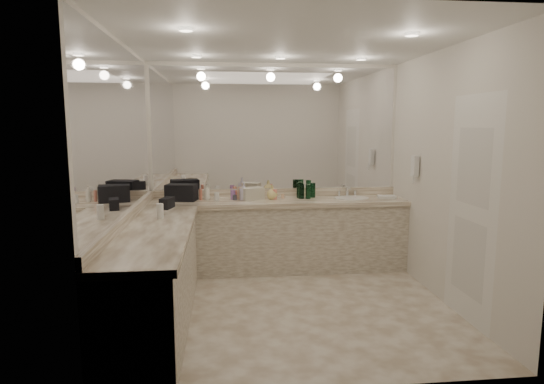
{
  "coord_description": "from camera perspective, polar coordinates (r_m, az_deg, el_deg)",
  "views": [
    {
      "loc": [
        -0.66,
        -4.37,
        1.82
      ],
      "look_at": [
        -0.15,
        0.4,
        1.11
      ],
      "focal_mm": 30.0,
      "sensor_mm": 36.0,
      "label": 1
    }
  ],
  "objects": [
    {
      "name": "sink",
      "position": [
        5.87,
        9.94,
        -0.83
      ],
      "size": [
        0.44,
        0.44,
        0.03
      ],
      "primitive_type": "cylinder",
      "color": "white",
      "rests_on": "vanity_back_top"
    },
    {
      "name": "black_bag_spill",
      "position": [
        5.21,
        -13.04,
        -1.35
      ],
      "size": [
        0.16,
        0.24,
        0.12
      ],
      "primitive_type": "cube",
      "rotation": [
        0.0,
        0.0,
        -0.26
      ],
      "color": "black",
      "rests_on": "vanity_left_top"
    },
    {
      "name": "amenity_bottle_5",
      "position": [
        5.78,
        -3.96,
        -0.27
      ],
      "size": [
        0.06,
        0.06,
        0.11
      ],
      "primitive_type": "cylinder",
      "color": "#E0B28C",
      "rests_on": "vanity_back_top"
    },
    {
      "name": "green_bottle_2",
      "position": [
        5.75,
        4.55,
        0.06
      ],
      "size": [
        0.06,
        0.06,
        0.18
      ],
      "primitive_type": "cylinder",
      "color": "#114825",
      "rests_on": "vanity_back_top"
    },
    {
      "name": "green_bottle_1",
      "position": [
        5.88,
        5.13,
        0.24
      ],
      "size": [
        0.07,
        0.07,
        0.19
      ],
      "primitive_type": "cylinder",
      "color": "#114825",
      "rests_on": "vanity_back_top"
    },
    {
      "name": "lotion_left",
      "position": [
        4.66,
        -13.87,
        -2.28
      ],
      "size": [
        0.07,
        0.07,
        0.16
      ],
      "primitive_type": "cylinder",
      "color": "white",
      "rests_on": "vanity_left_top"
    },
    {
      "name": "wall_left",
      "position": [
        4.5,
        -18.08,
        1.31
      ],
      "size": [
        0.02,
        3.0,
        2.6
      ],
      "primitive_type": "cube",
      "color": "silver",
      "rests_on": "floor"
    },
    {
      "name": "amenity_bottle_1",
      "position": [
        5.7,
        -4.93,
        -0.34
      ],
      "size": [
        0.06,
        0.06,
        0.12
      ],
      "primitive_type": "cylinder",
      "color": "#9966B2",
      "rests_on": "vanity_back_top"
    },
    {
      "name": "amenity_bottle_3",
      "position": [
        5.77,
        1.37,
        -0.51
      ],
      "size": [
        0.04,
        0.04,
        0.06
      ],
      "primitive_type": "cylinder",
      "color": "#E0B28C",
      "rests_on": "vanity_back_top"
    },
    {
      "name": "backsplash_back",
      "position": [
        5.95,
        0.37,
        -0.05
      ],
      "size": [
        3.2,
        0.04,
        0.1
      ],
      "primitive_type": "cube",
      "color": "#EEE0C8",
      "rests_on": "vanity_back_top"
    },
    {
      "name": "faucet",
      "position": [
        6.06,
        9.41,
        0.18
      ],
      "size": [
        0.24,
        0.16,
        0.14
      ],
      "primitive_type": "cube",
      "color": "silver",
      "rests_on": "vanity_back_top"
    },
    {
      "name": "mirror_left",
      "position": [
        4.47,
        -18.21,
        7.37
      ],
      "size": [
        0.01,
        2.92,
        1.55
      ],
      "primitive_type": "cube",
      "color": "white",
      "rests_on": "wall_left"
    },
    {
      "name": "soap_bottle_b",
      "position": [
        5.66,
        -3.57,
        0.1
      ],
      "size": [
        0.11,
        0.11,
        0.22
      ],
      "primitive_type": "imported",
      "rotation": [
        0.0,
        0.0,
        0.09
      ],
      "color": "silver",
      "rests_on": "vanity_back_top"
    },
    {
      "name": "black_toiletry_bag",
      "position": [
        5.7,
        -11.28,
        -0.03
      ],
      "size": [
        0.4,
        0.3,
        0.21
      ],
      "primitive_type": "cube",
      "rotation": [
        0.0,
        0.0,
        -0.2
      ],
      "color": "black",
      "rests_on": "vanity_back_top"
    },
    {
      "name": "green_bottle_4",
      "position": [
        5.76,
        3.7,
        0.09
      ],
      "size": [
        0.07,
        0.07,
        0.19
      ],
      "primitive_type": "cylinder",
      "color": "#114825",
      "rests_on": "vanity_back_top"
    },
    {
      "name": "wall_right",
      "position": [
        4.95,
        21.17,
        1.76
      ],
      "size": [
        0.02,
        3.0,
        2.6
      ],
      "primitive_type": "cube",
      "color": "silver",
      "rests_on": "floor"
    },
    {
      "name": "amenity_bottle_6",
      "position": [
        5.75,
        -4.61,
        -0.32
      ],
      "size": [
        0.05,
        0.05,
        0.11
      ],
      "primitive_type": "cylinder",
      "color": "#E57F66",
      "rests_on": "vanity_back_top"
    },
    {
      "name": "door",
      "position": [
        4.54,
        23.72,
        -2.12
      ],
      "size": [
        0.02,
        0.82,
        2.1
      ],
      "primitive_type": "cube",
      "color": "white",
      "rests_on": "wall_right"
    },
    {
      "name": "cream_cosmetic_case",
      "position": [
        5.68,
        -2.47,
        -0.19
      ],
      "size": [
        0.31,
        0.25,
        0.15
      ],
      "primitive_type": "cube",
      "rotation": [
        0.0,
        0.0,
        0.4
      ],
      "color": "beige",
      "rests_on": "vanity_back_top"
    },
    {
      "name": "vanity_left_top",
      "position": [
        4.23,
        -14.53,
        -4.9
      ],
      "size": [
        0.64,
        2.42,
        0.06
      ],
      "primitive_type": "cube",
      "color": "#EEE0C8",
      "rests_on": "vanity_left_base"
    },
    {
      "name": "ceiling",
      "position": [
        4.49,
        2.62,
        18.36
      ],
      "size": [
        3.2,
        3.2,
        0.0
      ],
      "primitive_type": "plane",
      "color": "white",
      "rests_on": "floor"
    },
    {
      "name": "amenity_bottle_7",
      "position": [
        5.69,
        0.34,
        -0.3
      ],
      "size": [
        0.06,
        0.06,
        0.13
      ],
      "primitive_type": "cylinder",
      "color": "#E57F66",
      "rests_on": "vanity_back_top"
    },
    {
      "name": "green_bottle_0",
      "position": [
        5.83,
        3.42,
        0.19
      ],
      "size": [
        0.06,
        0.06,
        0.18
      ],
      "primitive_type": "cylinder",
      "color": "#114825",
      "rests_on": "vanity_back_top"
    },
    {
      "name": "vanity_back_top",
      "position": [
        5.68,
        0.7,
        -1.27
      ],
      "size": [
        3.2,
        0.64,
        0.06
      ],
      "primitive_type": "cube",
      "color": "#EEE0C8",
      "rests_on": "vanity_back_base"
    },
    {
      "name": "floor",
      "position": [
        4.78,
        2.41,
        -14.03
      ],
      "size": [
        3.2,
        3.2,
        0.0
      ],
      "primitive_type": "plane",
      "color": "beige",
      "rests_on": "ground"
    },
    {
      "name": "amenity_bottle_4",
      "position": [
        5.72,
        -8.93,
        -0.29
      ],
      "size": [
        0.04,
        0.04,
        0.14
      ],
      "primitive_type": "cylinder",
      "color": "#E57F66",
      "rests_on": "vanity_back_top"
    },
    {
      "name": "wall_phone",
      "position": [
        5.55,
        17.5,
        3.12
      ],
      "size": [
        0.06,
        0.1,
        0.24
      ],
      "primitive_type": "cube",
      "color": "white",
      "rests_on": "wall_right"
    },
    {
      "name": "wall_back",
      "position": [
        5.93,
        0.35,
        3.33
      ],
      "size": [
        3.2,
        0.02,
        2.6
      ],
      "primitive_type": "cube",
      "color": "silver",
      "rests_on": "floor"
    },
    {
      "name": "backsplash_left",
      "position": [
        4.55,
        -17.63,
        -3.06
      ],
      "size": [
        0.04,
        3.0,
        0.1
      ],
      "primitive_type": "cube",
      "color": "#EEE0C8",
      "rests_on": "vanity_left_top"
    },
    {
      "name": "hand_towel",
      "position": [
        5.95,
        14.2,
        -0.61
      ],
      "size": [
        0.23,
        0.17,
        0.04
      ],
      "primitive_type": "cube",
      "rotation": [
        0.0,
        0.0,
        -0.14
      ],
      "color": "white",
      "rests_on": "vanity_back_top"
    },
    {
      "name": "soap_bottle_a",
      "position": [
        5.7,
        -8.19,
        0.01
      ],
      "size": [
        0.1,
        0.1,
        0.2
      ],
      "primitive_type": "imported",
      "rotation": [
        0.0,
        0.0,
        0.32
      ],
      "color": "white",
      "rests_on": "vanity_back_top"
    },
    {
      "name": "vanity_back_base",
      "position": [
        5.78,
        0.68,
        -5.65
      ],
      "size": [
        3.2,
        0.6,
        0.84
      ],
      "primitive_type": "cube",
      "color": "beige",
      "rests_on": "floor"
    },
    {
      "name": "vanity_left_base",
      "position": [
        4.35,
        -14.44,
        -10.68
      ],
      "size": [
        0.6,
        2.4,
        0.84
      ],
      "primitive_type": "cube",
      "color": "beige",
      "rests_on": "floor"
    },
    {
      "name": "green_bottle_3",
      "position": [
        5.85,
        3.57,
        0.28
      ],
      "size": [
        0.07,
        0.07,
        0.2
      ],
      "primitive_type": "cylinder",
      "color": "#114825",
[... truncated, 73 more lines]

